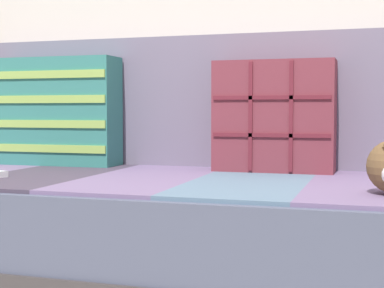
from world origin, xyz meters
name	(u,v)px	position (x,y,z in m)	size (l,w,h in m)	color
couch	(201,244)	(0.00, 0.11, 0.19)	(2.01, 0.87, 0.39)	#3D3838
sofa_backrest	(231,101)	(0.00, 0.48, 0.62)	(1.97, 0.14, 0.45)	slate
throw_pillow_quilted	(274,116)	(0.18, 0.33, 0.57)	(0.38, 0.14, 0.35)	brown
throw_pillow_striped	(55,112)	(-0.61, 0.33, 0.58)	(0.47, 0.14, 0.38)	#337A70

